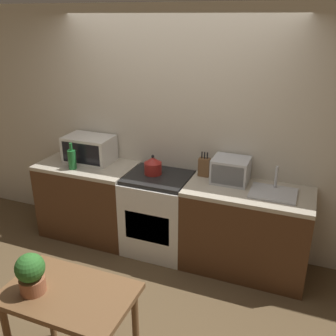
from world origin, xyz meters
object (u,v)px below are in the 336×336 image
object	(u,v)px
kettle	(153,166)
toaster_oven	(231,170)
stove_range	(158,213)
dining_table	(70,306)
bottle	(72,159)
microwave	(89,149)

from	to	relation	value
kettle	toaster_oven	bearing A→B (deg)	7.26
stove_range	dining_table	size ratio (longest dim) A/B	1.02
dining_table	stove_range	bearing A→B (deg)	92.65
stove_range	bottle	size ratio (longest dim) A/B	3.01
kettle	dining_table	bearing A→B (deg)	-85.15
toaster_oven	stove_range	bearing A→B (deg)	-169.74
bottle	dining_table	xyz separation A→B (m)	(1.03, -1.56, -0.38)
microwave	bottle	distance (m)	0.28
bottle	toaster_oven	distance (m)	1.72
bottle	toaster_oven	world-z (taller)	bottle
kettle	toaster_oven	size ratio (longest dim) A/B	0.59
microwave	toaster_oven	size ratio (longest dim) A/B	1.51
toaster_oven	kettle	bearing A→B (deg)	-172.74
microwave	dining_table	distance (m)	2.12
kettle	toaster_oven	world-z (taller)	toaster_oven
kettle	microwave	xyz separation A→B (m)	(-0.84, 0.08, 0.06)
kettle	toaster_oven	xyz separation A→B (m)	(0.81, 0.10, 0.03)
microwave	dining_table	xyz separation A→B (m)	(0.98, -1.84, -0.41)
stove_range	kettle	xyz separation A→B (m)	(-0.07, 0.03, 0.55)
toaster_oven	bottle	bearing A→B (deg)	-170.03
dining_table	bottle	bearing A→B (deg)	123.49
stove_range	toaster_oven	xyz separation A→B (m)	(0.74, 0.13, 0.58)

